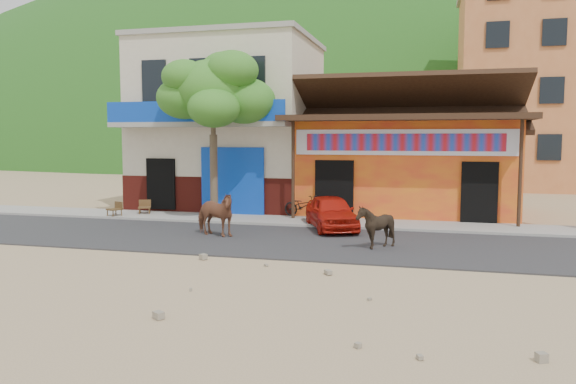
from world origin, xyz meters
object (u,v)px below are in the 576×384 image
tree (213,135)px  scooter (303,206)px  cafe_chair_left (114,203)px  red_car (331,212)px  cow_tan (214,214)px  cafe_chair_right (144,201)px  cow_dark (376,226)px

tree → scooter: 4.14m
cafe_chair_left → red_car: bearing=21.1°
red_car → scooter: (-1.39, 1.89, -0.06)m
cow_tan → cafe_chair_right: size_ratio=1.64×
cow_dark → cafe_chair_left: bearing=-116.1°
cow_dark → cafe_chair_left: size_ratio=1.24×
tree → cow_tan: (1.29, -3.15, -2.41)m
cow_tan → cafe_chair_left: 5.71m
tree → cafe_chair_right: size_ratio=6.20×
scooter → cafe_chair_left: bearing=119.7°
scooter → tree: bearing=124.3°
tree → red_car: tree is taller
cow_dark → scooter: (-3.11, 4.75, -0.10)m
cow_dark → cafe_chair_right: 10.10m
cow_tan → cafe_chair_left: size_ratio=1.65×
cow_dark → cafe_chair_right: size_ratio=1.23×
cow_tan → cafe_chair_left: (-5.06, 2.65, -0.11)m
cow_tan → cafe_chair_right: bearing=69.9°
tree → scooter: bearing=16.0°
cow_dark → tree: bearing=-129.4°
cafe_chair_left → scooter: bearing=36.0°
scooter → cafe_chair_right: size_ratio=1.62×
cow_dark → cafe_chair_left: (-9.99, 3.36, -0.04)m
cafe_chair_left → tree: bearing=32.1°
red_car → cafe_chair_right: size_ratio=3.37×
tree → red_car: bearing=-12.6°
scooter → cafe_chair_left: size_ratio=1.64×
cafe_chair_left → cafe_chair_right: cafe_chair_right is taller
cow_dark → cafe_chair_right: bearing=-122.0°
cow_dark → red_car: bearing=-156.4°
red_car → cafe_chair_left: bearing=153.7°
red_car → cafe_chair_left: size_ratio=3.40×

